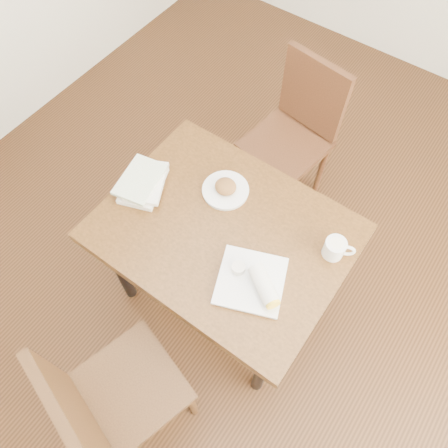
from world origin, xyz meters
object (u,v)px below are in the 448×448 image
Objects in this scene: plate_scone at (226,189)px; plate_burrito at (255,282)px; chair_near at (108,399)px; book_stack at (143,183)px; chair_far at (296,128)px; table at (224,239)px; coffee_mug at (335,248)px.

plate_burrito is at bearing -40.08° from plate_scone.
chair_near is 0.93m from book_stack.
plate_burrito is at bearing -69.74° from chair_far.
table is at bearing -56.30° from plate_scone.
chair_far is 0.93m from coffee_mug.
plate_burrito is (0.37, -1.01, 0.23)m from chair_far.
coffee_mug is at bearing -50.83° from chair_far.
table is 8.34× the size of coffee_mug.
coffee_mug is (0.44, 0.18, 0.14)m from table.
chair_far is at bearing 129.17° from coffee_mug.
book_stack is (-0.88, -0.21, -0.02)m from coffee_mug.
table is 0.45m from book_stack.
chair_far is at bearing 70.67° from book_stack.
plate_scone is 1.67× the size of coffee_mug.
table is at bearing 90.78° from chair_near.
chair_near reaches higher than plate_scone.
chair_near reaches higher than book_stack.
plate_burrito reaches higher than plate_scone.
table is 3.64× the size of book_stack.
plate_scone is 0.73× the size of book_stack.
book_stack is (-0.44, -0.03, 0.12)m from table.
plate_scone is at bearing -89.36° from chair_far.
coffee_mug is at bearing 0.93° from plate_scone.
chair_near is at bearing -109.65° from plate_burrito.
chair_near is 1.00× the size of chair_far.
plate_scone is (-0.11, 0.17, 0.11)m from table.
coffee_mug is at bearing 13.21° from book_stack.
book_stack is at bearing -176.20° from table.
chair_near is 1.11m from coffee_mug.
plate_scone reaches higher than table.
coffee_mug reaches higher than table.
table is at bearing 3.80° from book_stack.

